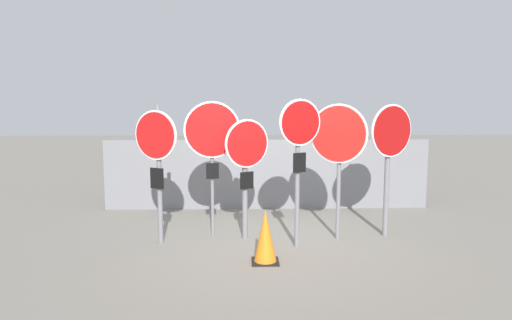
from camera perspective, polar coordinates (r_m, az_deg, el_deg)
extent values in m
plane|color=gray|center=(8.13, 2.00, -9.12)|extent=(40.00, 40.00, 0.00)
cube|color=slate|center=(10.15, 1.24, -1.62)|extent=(6.56, 0.12, 1.42)
cylinder|color=slate|center=(7.88, -10.99, -1.70)|extent=(0.08, 0.08, 2.17)
cylinder|color=white|center=(7.75, -11.39, 2.81)|extent=(0.69, 0.37, 0.76)
cylinder|color=red|center=(7.74, -11.47, 2.80)|extent=(0.63, 0.34, 0.70)
cube|color=black|center=(7.84, -11.26, -2.08)|extent=(0.22, 0.13, 0.32)
cylinder|color=slate|center=(8.14, -5.03, -1.54)|extent=(0.05, 0.05, 2.09)
cylinder|color=white|center=(8.01, -5.05, 3.48)|extent=(0.90, 0.19, 0.91)
cylinder|color=red|center=(7.99, -5.03, 3.47)|extent=(0.84, 0.18, 0.85)
cube|color=black|center=(8.09, -4.99, -1.25)|extent=(0.21, 0.06, 0.25)
cylinder|color=slate|center=(8.01, -1.29, -2.33)|extent=(0.09, 0.09, 1.91)
cylinder|color=white|center=(7.87, -1.06, 1.90)|extent=(0.68, 0.39, 0.77)
cylinder|color=red|center=(7.85, -1.00, 1.89)|extent=(0.63, 0.36, 0.71)
cube|color=black|center=(7.95, -1.05, -2.34)|extent=(0.21, 0.13, 0.27)
cylinder|color=slate|center=(7.58, 4.75, -1.90)|extent=(0.07, 0.07, 2.18)
cylinder|color=white|center=(7.44, 5.05, 4.31)|extent=(0.64, 0.31, 0.70)
cylinder|color=#AD0F0F|center=(7.43, 5.12, 4.30)|extent=(0.59, 0.28, 0.64)
cube|color=black|center=(7.50, 5.00, -0.30)|extent=(0.20, 0.11, 0.30)
cylinder|color=slate|center=(8.11, 9.43, -2.17)|extent=(0.07, 0.07, 1.95)
cylinder|color=white|center=(7.96, 9.43, 2.99)|extent=(0.84, 0.46, 0.94)
cylinder|color=red|center=(7.94, 9.39, 2.99)|extent=(0.79, 0.43, 0.88)
cylinder|color=slate|center=(8.42, 14.75, -1.36)|extent=(0.09, 0.09, 2.13)
cylinder|color=white|center=(8.29, 15.23, 3.25)|extent=(0.76, 0.43, 0.85)
cylinder|color=#AD0F0F|center=(8.28, 15.32, 3.24)|extent=(0.71, 0.40, 0.79)
cube|color=black|center=(7.11, 1.06, -11.52)|extent=(0.38, 0.38, 0.02)
cone|color=orange|center=(7.00, 1.07, -8.62)|extent=(0.31, 0.31, 0.73)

